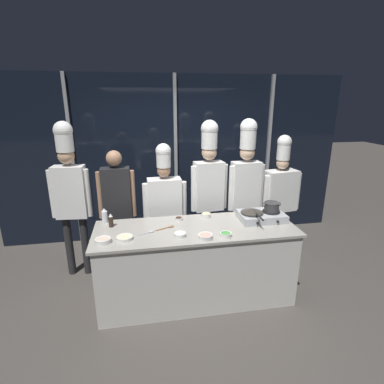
{
  "coord_description": "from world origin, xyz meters",
  "views": [
    {
      "loc": [
        -0.59,
        -3.08,
        2.32
      ],
      "look_at": [
        0.0,
        0.25,
        1.26
      ],
      "focal_mm": 28.0,
      "sensor_mm": 36.0,
      "label": 1
    }
  ],
  "objects_px": {
    "frying_pan": "(252,211)",
    "chef_line": "(209,182)",
    "prep_bowl_shrimp": "(205,236)",
    "chef_head": "(70,187)",
    "squeeze_bottle_clear": "(105,216)",
    "portable_stove": "(261,216)",
    "prep_bowl_noodles": "(125,238)",
    "chef_sous": "(165,201)",
    "chef_apprentice": "(280,192)",
    "prep_bowl_rice": "(180,235)",
    "prep_bowl_chicken": "(103,240)",
    "person_guest": "(117,200)",
    "prep_bowl_soy_glaze": "(179,219)",
    "prep_bowl_ginger": "(206,215)",
    "squeeze_bottle_soy": "(111,221)",
    "serving_spoon_slotted": "(149,232)",
    "serving_spoon_solid": "(168,227)",
    "stock_pot": "(272,207)",
    "prep_bowl_scallions": "(226,234)",
    "chef_pastry": "(246,181)"
  },
  "relations": [
    {
      "from": "frying_pan",
      "to": "chef_line",
      "type": "height_order",
      "value": "chef_line"
    },
    {
      "from": "prep_bowl_chicken",
      "to": "serving_spoon_solid",
      "type": "distance_m",
      "value": 0.74
    },
    {
      "from": "chef_sous",
      "to": "prep_bowl_rice",
      "type": "bearing_deg",
      "value": 94.35
    },
    {
      "from": "prep_bowl_scallions",
      "to": "chef_head",
      "type": "xyz_separation_m",
      "value": [
        -1.76,
        1.07,
        0.31
      ]
    },
    {
      "from": "prep_bowl_shrimp",
      "to": "person_guest",
      "type": "distance_m",
      "value": 1.39
    },
    {
      "from": "squeeze_bottle_clear",
      "to": "prep_bowl_noodles",
      "type": "xyz_separation_m",
      "value": [
        0.25,
        -0.5,
        -0.07
      ]
    },
    {
      "from": "prep_bowl_chicken",
      "to": "chef_line",
      "type": "height_order",
      "value": "chef_line"
    },
    {
      "from": "prep_bowl_shrimp",
      "to": "chef_head",
      "type": "distance_m",
      "value": 1.9
    },
    {
      "from": "person_guest",
      "to": "prep_bowl_ginger",
      "type": "bearing_deg",
      "value": 158.14
    },
    {
      "from": "portable_stove",
      "to": "frying_pan",
      "type": "xyz_separation_m",
      "value": [
        -0.12,
        -0.0,
        0.08
      ]
    },
    {
      "from": "frying_pan",
      "to": "chef_sous",
      "type": "xyz_separation_m",
      "value": [
        -0.99,
        0.62,
        -0.03
      ]
    },
    {
      "from": "prep_bowl_scallions",
      "to": "chef_head",
      "type": "distance_m",
      "value": 2.08
    },
    {
      "from": "prep_bowl_rice",
      "to": "person_guest",
      "type": "relative_size",
      "value": 0.07
    },
    {
      "from": "squeeze_bottle_clear",
      "to": "prep_bowl_rice",
      "type": "bearing_deg",
      "value": -33.23
    },
    {
      "from": "prep_bowl_shrimp",
      "to": "chef_apprentice",
      "type": "distance_m",
      "value": 1.75
    },
    {
      "from": "frying_pan",
      "to": "serving_spoon_slotted",
      "type": "distance_m",
      "value": 1.25
    },
    {
      "from": "prep_bowl_soy_glaze",
      "to": "chef_sous",
      "type": "xyz_separation_m",
      "value": [
        -0.13,
        0.45,
        0.07
      ]
    },
    {
      "from": "squeeze_bottle_soy",
      "to": "squeeze_bottle_clear",
      "type": "xyz_separation_m",
      "value": [
        -0.08,
        0.14,
        0.01
      ]
    },
    {
      "from": "prep_bowl_noodles",
      "to": "chef_pastry",
      "type": "relative_size",
      "value": 0.08
    },
    {
      "from": "prep_bowl_rice",
      "to": "prep_bowl_soy_glaze",
      "type": "distance_m",
      "value": 0.47
    },
    {
      "from": "chef_line",
      "to": "chef_apprentice",
      "type": "relative_size",
      "value": 1.12
    },
    {
      "from": "stock_pot",
      "to": "person_guest",
      "type": "distance_m",
      "value": 1.96
    },
    {
      "from": "prep_bowl_shrimp",
      "to": "portable_stove",
      "type": "bearing_deg",
      "value": 26.44
    },
    {
      "from": "prep_bowl_noodles",
      "to": "chef_line",
      "type": "height_order",
      "value": "chef_line"
    },
    {
      "from": "chef_sous",
      "to": "chef_apprentice",
      "type": "bearing_deg",
      "value": -177.56
    },
    {
      "from": "serving_spoon_slotted",
      "to": "chef_head",
      "type": "relative_size",
      "value": 0.11
    },
    {
      "from": "prep_bowl_scallions",
      "to": "chef_sous",
      "type": "height_order",
      "value": "chef_sous"
    },
    {
      "from": "prep_bowl_chicken",
      "to": "prep_bowl_soy_glaze",
      "type": "bearing_deg",
      "value": 28.9
    },
    {
      "from": "prep_bowl_noodles",
      "to": "chef_head",
      "type": "xyz_separation_m",
      "value": [
        -0.69,
        0.95,
        0.31
      ]
    },
    {
      "from": "chef_pastry",
      "to": "person_guest",
      "type": "bearing_deg",
      "value": -4.66
    },
    {
      "from": "frying_pan",
      "to": "prep_bowl_soy_glaze",
      "type": "height_order",
      "value": "frying_pan"
    },
    {
      "from": "squeeze_bottle_clear",
      "to": "chef_head",
      "type": "xyz_separation_m",
      "value": [
        -0.45,
        0.45,
        0.24
      ]
    },
    {
      "from": "prep_bowl_noodles",
      "to": "chef_sous",
      "type": "distance_m",
      "value": 1.01
    },
    {
      "from": "serving_spoon_solid",
      "to": "chef_sous",
      "type": "relative_size",
      "value": 0.13
    },
    {
      "from": "prep_bowl_rice",
      "to": "chef_apprentice",
      "type": "distance_m",
      "value": 1.91
    },
    {
      "from": "person_guest",
      "to": "chef_line",
      "type": "bearing_deg",
      "value": -178.45
    },
    {
      "from": "prep_bowl_scallions",
      "to": "chef_apprentice",
      "type": "bearing_deg",
      "value": 43.64
    },
    {
      "from": "stock_pot",
      "to": "serving_spoon_solid",
      "type": "height_order",
      "value": "stock_pot"
    },
    {
      "from": "prep_bowl_rice",
      "to": "prep_bowl_chicken",
      "type": "height_order",
      "value": "prep_bowl_chicken"
    },
    {
      "from": "portable_stove",
      "to": "serving_spoon_slotted",
      "type": "height_order",
      "value": "portable_stove"
    },
    {
      "from": "prep_bowl_rice",
      "to": "prep_bowl_shrimp",
      "type": "xyz_separation_m",
      "value": [
        0.26,
        -0.09,
        0.0
      ]
    },
    {
      "from": "stock_pot",
      "to": "chef_head",
      "type": "height_order",
      "value": "chef_head"
    },
    {
      "from": "portable_stove",
      "to": "prep_bowl_shrimp",
      "type": "bearing_deg",
      "value": -153.56
    },
    {
      "from": "prep_bowl_rice",
      "to": "person_guest",
      "type": "xyz_separation_m",
      "value": [
        -0.7,
        0.92,
        0.12
      ]
    },
    {
      "from": "squeeze_bottle_soy",
      "to": "chef_apprentice",
      "type": "height_order",
      "value": "chef_apprentice"
    },
    {
      "from": "frying_pan",
      "to": "squeeze_bottle_clear",
      "type": "xyz_separation_m",
      "value": [
        -1.74,
        0.25,
        -0.04
      ]
    },
    {
      "from": "prep_bowl_scallions",
      "to": "chef_pastry",
      "type": "distance_m",
      "value": 1.16
    },
    {
      "from": "squeeze_bottle_soy",
      "to": "squeeze_bottle_clear",
      "type": "bearing_deg",
      "value": 120.56
    },
    {
      "from": "stock_pot",
      "to": "serving_spoon_solid",
      "type": "xyz_separation_m",
      "value": [
        -1.26,
        -0.04,
        -0.15
      ]
    },
    {
      "from": "serving_spoon_slotted",
      "to": "chef_head",
      "type": "bearing_deg",
      "value": 138.77
    }
  ]
}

